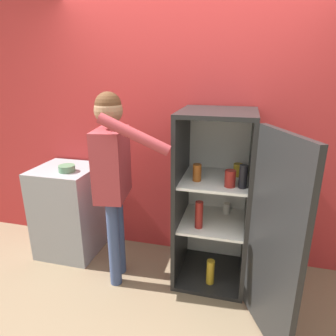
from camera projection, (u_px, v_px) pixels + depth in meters
ground_plane at (167, 315)px, 2.41m from camera, size 12.00×12.00×0.00m
wall_back at (192, 134)px, 2.90m from camera, size 7.00×0.06×2.55m
refrigerator at (225, 205)px, 2.55m from camera, size 0.93×1.22×1.56m
person at (113, 166)px, 2.50m from camera, size 0.70×0.54×1.71m
counter at (69, 210)px, 3.14m from camera, size 0.59×0.57×0.94m
bowl at (67, 168)px, 2.88m from camera, size 0.16×0.16×0.06m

